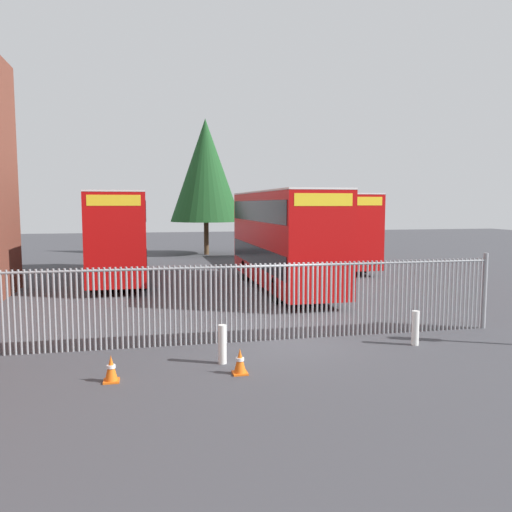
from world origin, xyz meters
TOP-DOWN VIEW (x-y plane):
  - ground_plane at (0.00, 8.00)m, footprint 100.00×100.00m
  - palisade_fence at (-1.10, 0.00)m, footprint 15.07×0.14m
  - double_decker_bus_near_gate at (2.21, 8.52)m, footprint 2.54×10.81m
  - double_decker_bus_behind_fence_left at (-5.06, 13.18)m, footprint 2.54×10.81m
  - double_decker_bus_behind_fence_right at (7.16, 16.37)m, footprint 2.54×10.81m
  - bollard_near_left at (-2.10, -1.83)m, footprint 0.20×0.20m
  - bollard_center_front at (3.29, -1.33)m, footprint 0.20×0.20m
  - traffic_cone_by_gate at (-4.66, -2.60)m, footprint 0.34×0.34m
  - traffic_cone_mid_forecourt at (-1.83, -2.68)m, footprint 0.34×0.34m
  - tree_tall_back at (0.78, 25.41)m, footprint 5.39×5.39m

SIDE VIEW (x-z plane):
  - ground_plane at x=0.00m, z-range 0.00..0.00m
  - traffic_cone_by_gate at x=-4.66m, z-range -0.01..0.58m
  - traffic_cone_mid_forecourt at x=-1.83m, z-range -0.01..0.58m
  - bollard_near_left at x=-2.10m, z-range 0.00..0.95m
  - bollard_center_front at x=3.29m, z-range 0.00..0.95m
  - palisade_fence at x=-1.10m, z-range 0.00..2.35m
  - double_decker_bus_near_gate at x=2.21m, z-range 0.21..4.63m
  - double_decker_bus_behind_fence_left at x=-5.06m, z-range 0.21..4.63m
  - double_decker_bus_behind_fence_right at x=7.16m, z-range 0.21..4.63m
  - tree_tall_back at x=0.78m, z-range 1.26..11.50m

